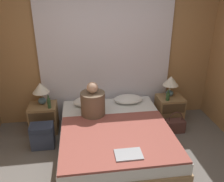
# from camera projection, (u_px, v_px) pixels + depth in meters

# --- Properties ---
(wall_back) EXTENTS (4.08, 0.06, 2.50)m
(wall_back) POSITION_uv_depth(u_px,v_px,m) (106.00, 54.00, 4.22)
(wall_back) COLOR #A37547
(wall_back) RESTS_ON ground_plane
(curtain_panel) EXTENTS (2.53, 0.02, 2.26)m
(curtain_panel) POSITION_uv_depth(u_px,v_px,m) (106.00, 62.00, 4.22)
(curtain_panel) COLOR silver
(curtain_panel) RESTS_ON ground_plane
(bed) EXTENTS (1.64, 1.96, 0.43)m
(bed) POSITION_uv_depth(u_px,v_px,m) (115.00, 138.00, 3.65)
(bed) COLOR #99754C
(bed) RESTS_ON ground_plane
(nightstand_left) EXTENTS (0.47, 0.41, 0.50)m
(nightstand_left) POSITION_uv_depth(u_px,v_px,m) (44.00, 118.00, 4.14)
(nightstand_left) COLOR #937047
(nightstand_left) RESTS_ON ground_plane
(nightstand_right) EXTENTS (0.47, 0.41, 0.50)m
(nightstand_right) POSITION_uv_depth(u_px,v_px,m) (169.00, 109.00, 4.44)
(nightstand_right) COLOR #937047
(nightstand_right) RESTS_ON ground_plane
(lamp_left) EXTENTS (0.28, 0.28, 0.39)m
(lamp_left) POSITION_uv_depth(u_px,v_px,m) (41.00, 89.00, 4.00)
(lamp_left) COLOR slate
(lamp_left) RESTS_ON nightstand_left
(lamp_right) EXTENTS (0.28, 0.28, 0.39)m
(lamp_right) POSITION_uv_depth(u_px,v_px,m) (171.00, 82.00, 4.29)
(lamp_right) COLOR slate
(lamp_right) RESTS_ON nightstand_right
(pillow_left) EXTENTS (0.52, 0.35, 0.12)m
(pillow_left) POSITION_uv_depth(u_px,v_px,m) (88.00, 102.00, 4.18)
(pillow_left) COLOR white
(pillow_left) RESTS_ON bed
(pillow_right) EXTENTS (0.52, 0.35, 0.12)m
(pillow_right) POSITION_uv_depth(u_px,v_px,m) (128.00, 99.00, 4.28)
(pillow_right) COLOR white
(pillow_right) RESTS_ON bed
(blanket_on_bed) EXTENTS (1.58, 1.28, 0.03)m
(blanket_on_bed) POSITION_uv_depth(u_px,v_px,m) (118.00, 137.00, 3.27)
(blanket_on_bed) COLOR #994C42
(blanket_on_bed) RESTS_ON bed
(person_left_in_bed) EXTENTS (0.39, 0.39, 0.58)m
(person_left_in_bed) POSITION_uv_depth(u_px,v_px,m) (93.00, 103.00, 3.76)
(person_left_in_bed) COLOR brown
(person_left_in_bed) RESTS_ON bed
(beer_bottle_on_left_stand) EXTENTS (0.06, 0.06, 0.23)m
(beer_bottle_on_left_stand) POSITION_uv_depth(u_px,v_px,m) (49.00, 103.00, 3.93)
(beer_bottle_on_left_stand) COLOR #2D4C28
(beer_bottle_on_left_stand) RESTS_ON nightstand_left
(beer_bottle_on_right_stand) EXTENTS (0.07, 0.07, 0.20)m
(beer_bottle_on_right_stand) POSITION_uv_depth(u_px,v_px,m) (168.00, 96.00, 4.20)
(beer_bottle_on_right_stand) COLOR #2D4C28
(beer_bottle_on_right_stand) RESTS_ON nightstand_right
(laptop_on_bed) EXTENTS (0.34, 0.23, 0.02)m
(laptop_on_bed) POSITION_uv_depth(u_px,v_px,m) (129.00, 154.00, 2.91)
(laptop_on_bed) COLOR #9EA0A5
(laptop_on_bed) RESTS_ON blanket_on_bed
(backpack_on_floor) EXTENTS (0.36, 0.26, 0.40)m
(backpack_on_floor) POSITION_uv_depth(u_px,v_px,m) (42.00, 135.00, 3.72)
(backpack_on_floor) COLOR #333D56
(backpack_on_floor) RESTS_ON ground_plane
(handbag_on_floor) EXTENTS (0.33, 0.17, 0.39)m
(handbag_on_floor) POSITION_uv_depth(u_px,v_px,m) (175.00, 125.00, 4.15)
(handbag_on_floor) COLOR brown
(handbag_on_floor) RESTS_ON ground_plane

